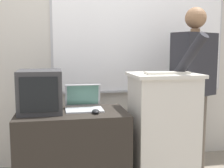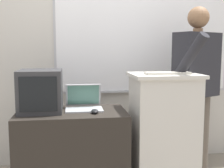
% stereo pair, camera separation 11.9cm
% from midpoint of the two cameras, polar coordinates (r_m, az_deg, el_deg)
% --- Properties ---
extents(back_wall, '(6.40, 0.17, 2.82)m').
position_cam_midpoint_polar(back_wall, '(3.16, -3.60, 9.65)').
color(back_wall, beige).
rests_on(back_wall, ground_plane).
extents(lectern_podium, '(0.59, 0.49, 1.05)m').
position_cam_midpoint_polar(lectern_podium, '(2.62, 8.96, -9.37)').
color(lectern_podium, beige).
rests_on(lectern_podium, ground_plane).
extents(side_desk, '(0.93, 0.54, 0.74)m').
position_cam_midpoint_polar(side_desk, '(2.53, -9.35, -13.79)').
color(side_desk, '#28231E').
rests_on(side_desk, ground_plane).
extents(person_presenter, '(0.63, 0.70, 1.66)m').
position_cam_midpoint_polar(person_presenter, '(2.84, 15.14, 0.85)').
color(person_presenter, brown).
rests_on(person_presenter, ground_plane).
extents(laptop, '(0.32, 0.27, 0.21)m').
position_cam_midpoint_polar(laptop, '(2.51, -7.17, -3.65)').
color(laptop, '#B7BABF').
rests_on(laptop, side_desk).
extents(wireless_keyboard, '(0.39, 0.13, 0.02)m').
position_cam_midpoint_polar(wireless_keyboard, '(2.46, 9.76, 2.25)').
color(wireless_keyboard, beige).
rests_on(wireless_keyboard, lectern_podium).
extents(computer_mouse_by_laptop, '(0.06, 0.10, 0.03)m').
position_cam_midpoint_polar(computer_mouse_by_laptop, '(2.33, -4.80, -5.60)').
color(computer_mouse_by_laptop, black).
rests_on(computer_mouse_by_laptop, side_desk).
extents(crt_monitor, '(0.35, 0.40, 0.35)m').
position_cam_midpoint_polar(crt_monitor, '(2.45, -15.68, -1.41)').
color(crt_monitor, '#333335').
rests_on(crt_monitor, side_desk).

